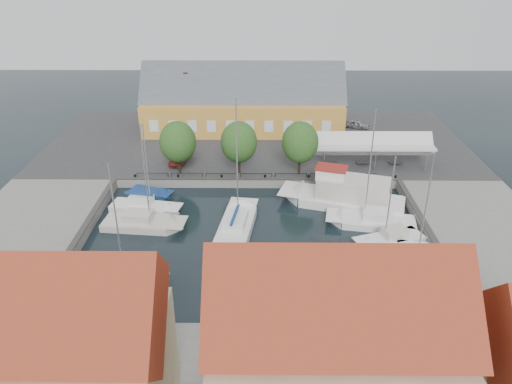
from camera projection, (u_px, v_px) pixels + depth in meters
ground at (256, 233)px, 48.34m from camera, size 140.00×140.00×0.00m
north_quay at (257, 144)px, 68.71m from camera, size 56.00×26.00×1.00m
west_quay at (20, 239)px, 46.48m from camera, size 12.00×24.00×1.00m
east_quay at (492, 241)px, 46.18m from camera, size 12.00×24.00×1.00m
quay_edge_fittings at (256, 201)px, 52.12m from camera, size 56.00×24.72×0.40m
warehouse at (239, 105)px, 71.77m from camera, size 28.56×14.00×9.55m
tent_canopy at (374, 144)px, 59.58m from camera, size 14.00×4.00×2.83m
quay_trees at (239, 142)px, 56.92m from camera, size 18.20×4.20×6.30m
car_silver at (357, 124)px, 72.67m from camera, size 3.71×2.51×1.17m
car_red at (180, 157)px, 61.20m from camera, size 2.14×4.65×1.48m
center_sailboat at (236, 228)px, 48.60m from camera, size 4.27×10.31×13.61m
trawler at (346, 197)px, 53.09m from camera, size 13.79×7.65×5.00m
east_boat_a at (373, 223)px, 49.67m from camera, size 9.18×4.42×12.45m
east_boat_b at (391, 241)px, 46.57m from camera, size 7.08×4.36×9.52m
east_boat_c at (416, 276)px, 41.73m from camera, size 4.56×9.45×11.58m
west_boat_a at (144, 208)px, 52.34m from camera, size 7.85×3.48×10.26m
west_boat_b at (142, 225)px, 49.31m from camera, size 8.53×3.62×11.33m
west_boat_d at (116, 278)px, 41.47m from camera, size 8.68×4.66×11.26m
launch_sw at (80, 312)px, 37.86m from camera, size 5.67×4.21×0.98m
launch_nw at (150, 194)px, 55.77m from camera, size 5.33×3.53×0.88m
townhouses at (290, 375)px, 24.93m from camera, size 36.30×8.50×12.00m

